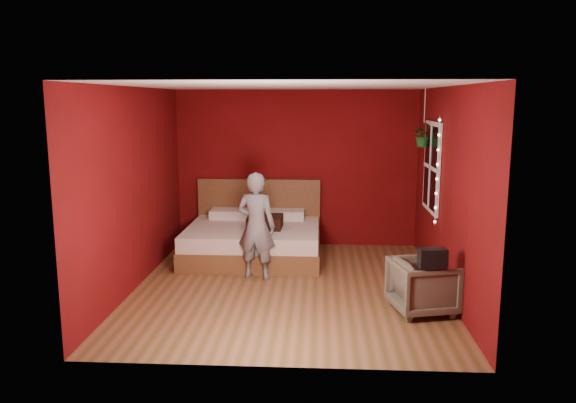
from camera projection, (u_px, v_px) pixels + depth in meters
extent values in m
plane|color=brown|center=(289.00, 287.00, 7.39)|extent=(4.50, 4.50, 0.00)
cube|color=maroon|center=(296.00, 169.00, 9.38)|extent=(4.00, 0.02, 2.60)
cube|color=maroon|center=(274.00, 230.00, 4.94)|extent=(4.00, 0.02, 2.60)
cube|color=maroon|center=(134.00, 188.00, 7.27)|extent=(0.02, 4.50, 2.60)
cube|color=maroon|center=(448.00, 191.00, 7.05)|extent=(0.02, 4.50, 2.60)
cube|color=white|center=(289.00, 85.00, 6.93)|extent=(4.00, 4.50, 0.02)
cube|color=white|center=(432.00, 167.00, 7.90)|extent=(0.04, 0.97, 1.27)
cube|color=black|center=(431.00, 167.00, 7.90)|extent=(0.02, 0.85, 1.15)
cube|color=white|center=(430.00, 167.00, 7.90)|extent=(0.03, 0.05, 1.15)
cube|color=white|center=(430.00, 167.00, 7.90)|extent=(0.03, 0.85, 0.05)
cylinder|color=silver|center=(437.00, 172.00, 7.38)|extent=(0.01, 0.01, 1.45)
sphere|color=#FFF2CC|center=(435.00, 222.00, 7.50)|extent=(0.04, 0.04, 0.04)
sphere|color=#FFF2CC|center=(436.00, 208.00, 7.47)|extent=(0.04, 0.04, 0.04)
sphere|color=#FFF2CC|center=(436.00, 193.00, 7.44)|extent=(0.04, 0.04, 0.04)
sphere|color=#FFF2CC|center=(437.00, 179.00, 7.40)|extent=(0.04, 0.04, 0.04)
sphere|color=#FFF2CC|center=(438.00, 164.00, 7.37)|extent=(0.04, 0.04, 0.04)
sphere|color=#FFF2CC|center=(438.00, 150.00, 7.33)|extent=(0.04, 0.04, 0.04)
sphere|color=#FFF2CC|center=(439.00, 135.00, 7.30)|extent=(0.04, 0.04, 0.04)
sphere|color=#FFF2CC|center=(440.00, 120.00, 7.26)|extent=(0.04, 0.04, 0.04)
cube|color=brown|center=(253.00, 249.00, 8.71)|extent=(2.05, 1.74, 0.29)
cube|color=silver|center=(253.00, 233.00, 8.66)|extent=(2.01, 1.71, 0.23)
cube|color=brown|center=(259.00, 212.00, 9.45)|extent=(2.05, 0.08, 1.13)
cube|color=silver|center=(230.00, 214.00, 9.23)|extent=(0.62, 0.39, 0.14)
cube|color=silver|center=(285.00, 214.00, 9.18)|extent=(0.62, 0.39, 0.14)
imported|color=slate|center=(256.00, 226.00, 7.65)|extent=(0.61, 0.47, 1.48)
imported|color=#5D5749|center=(423.00, 286.00, 6.47)|extent=(0.83, 0.82, 0.63)
cube|color=black|center=(432.00, 258.00, 6.11)|extent=(0.32, 0.19, 0.21)
cube|color=black|center=(265.00, 222.00, 8.53)|extent=(0.53, 0.53, 0.18)
cylinder|color=silver|center=(425.00, 105.00, 7.99)|extent=(0.01, 0.01, 0.49)
imported|color=#1A5E21|center=(424.00, 135.00, 8.06)|extent=(0.36, 0.33, 0.35)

